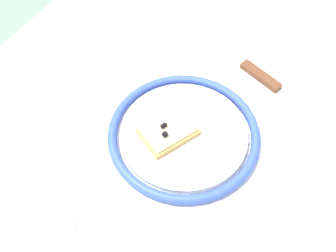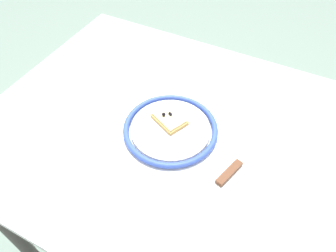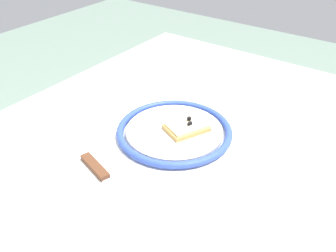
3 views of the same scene
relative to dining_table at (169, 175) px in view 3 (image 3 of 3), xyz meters
name	(u,v)px [view 3 (image 3 of 3)]	position (x,y,z in m)	size (l,w,h in m)	color
dining_table	(169,175)	(0.00, 0.00, 0.00)	(1.15, 0.86, 0.76)	white
plate	(174,131)	(-0.03, -0.01, 0.11)	(0.27, 0.27, 0.02)	white
pizza_slice_near	(187,127)	(-0.05, 0.01, 0.12)	(0.11, 0.10, 0.03)	tan
knife	(103,175)	(0.17, -0.04, 0.10)	(0.09, 0.24, 0.01)	silver
fork	(219,98)	(-0.24, -0.01, 0.10)	(0.08, 0.20, 0.00)	silver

